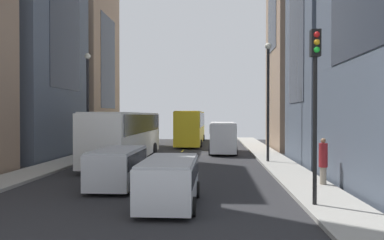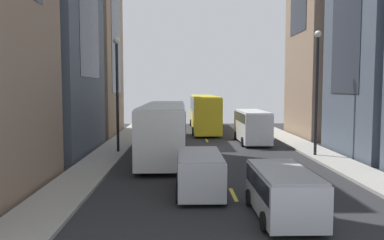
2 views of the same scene
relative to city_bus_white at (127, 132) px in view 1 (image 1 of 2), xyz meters
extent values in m
plane|color=#28282B|center=(3.21, 3.38, -2.01)|extent=(40.12, 40.12, 0.00)
cube|color=#9E9B93|center=(-3.75, 3.38, -1.93)|extent=(2.20, 44.00, 0.15)
cube|color=#9E9B93|center=(10.17, 3.38, -1.93)|extent=(2.20, 44.00, 0.15)
cube|color=yellow|center=(3.21, -9.22, -2.00)|extent=(0.16, 2.00, 0.01)
cube|color=yellow|center=(3.21, -0.82, -2.00)|extent=(0.16, 2.00, 0.01)
cube|color=yellow|center=(3.21, 7.58, -2.00)|extent=(0.16, 2.00, 0.01)
cube|color=yellow|center=(3.21, 15.98, -2.00)|extent=(0.16, 2.00, 0.01)
cube|color=yellow|center=(3.21, 24.38, -2.00)|extent=(0.16, 2.00, 0.01)
cube|color=#4C5666|center=(-8.17, 1.88, 9.33)|extent=(6.24, 9.77, 22.68)
cube|color=#1E232D|center=(-8.17, 1.88, 9.33)|extent=(6.30, 5.38, 12.47)
cube|color=#937760|center=(-8.81, 12.68, 6.67)|extent=(7.52, 9.04, 17.35)
cube|color=#1E232D|center=(-8.81, 12.68, 6.67)|extent=(7.60, 4.97, 9.54)
cube|color=#4C5666|center=(15.54, -0.16, 6.93)|extent=(8.13, 7.74, 17.88)
cube|color=#1E232D|center=(15.54, -0.16, 6.93)|extent=(8.21, 4.26, 9.84)
cube|color=silver|center=(0.00, 0.00, -0.23)|extent=(2.55, 12.63, 3.00)
cube|color=black|center=(0.00, 0.00, 0.62)|extent=(2.60, 11.62, 1.20)
cube|color=beige|center=(0.00, 0.00, 1.31)|extent=(2.45, 12.12, 0.08)
cylinder|color=black|center=(-1.17, 3.91, -1.51)|extent=(0.46, 1.00, 1.00)
cylinder|color=black|center=(1.17, 3.91, -1.51)|extent=(0.46, 1.00, 1.00)
cylinder|color=black|center=(-1.17, -3.91, -1.51)|extent=(0.46, 1.00, 1.00)
cylinder|color=black|center=(1.17, -3.91, -1.51)|extent=(0.46, 1.00, 1.00)
cube|color=yellow|center=(3.44, 15.91, -0.15)|extent=(2.45, 14.41, 3.30)
cube|color=black|center=(3.44, 15.91, 0.71)|extent=(2.50, 13.26, 1.48)
cube|color=gold|center=(3.44, 15.91, 1.54)|extent=(2.35, 13.84, 0.08)
cylinder|color=black|center=(2.32, 20.38, -1.63)|extent=(0.44, 0.76, 0.76)
cylinder|color=black|center=(4.57, 20.38, -1.63)|extent=(0.44, 0.76, 0.76)
cylinder|color=black|center=(2.32, 11.44, -1.63)|extent=(0.44, 0.76, 0.76)
cylinder|color=black|center=(4.57, 11.44, -1.63)|extent=(0.44, 0.76, 0.76)
cube|color=white|center=(6.71, 6.00, -0.66)|extent=(2.05, 6.10, 2.30)
cube|color=black|center=(6.71, 6.00, 0.09)|extent=(2.09, 5.62, 0.69)
cube|color=silver|center=(6.71, 6.00, 0.53)|extent=(1.97, 5.86, 0.08)
cylinder|color=black|center=(5.77, 7.89, -1.65)|extent=(0.37, 0.72, 0.72)
cylinder|color=black|center=(7.66, 7.89, -1.65)|extent=(0.37, 0.72, 0.72)
cylinder|color=black|center=(5.77, 4.11, -1.65)|extent=(0.37, 0.72, 0.72)
cylinder|color=black|center=(7.66, 4.11, -1.65)|extent=(0.37, 0.72, 0.72)
cube|color=#B7BABF|center=(1.84, -9.06, -1.11)|extent=(1.79, 4.11, 1.45)
cube|color=black|center=(1.84, -9.06, -0.74)|extent=(1.82, 3.78, 0.61)
cube|color=#9C9EA2|center=(1.84, -9.06, -0.35)|extent=(1.72, 3.95, 0.08)
cylinder|color=black|center=(1.01, -7.78, -1.70)|extent=(0.32, 0.62, 0.62)
cylinder|color=black|center=(2.66, -7.78, -1.70)|extent=(0.32, 0.62, 0.62)
cylinder|color=black|center=(1.01, -10.33, -1.70)|extent=(0.32, 0.62, 0.62)
cylinder|color=black|center=(2.66, -10.33, -1.70)|extent=(0.32, 0.62, 0.62)
cube|color=#B7BABF|center=(4.50, -12.08, -1.14)|extent=(1.80, 4.27, 1.39)
cube|color=black|center=(4.50, -12.08, -0.79)|extent=(1.84, 3.93, 0.58)
cube|color=#9C9EA2|center=(4.50, -12.08, -0.41)|extent=(1.73, 4.10, 0.08)
cylinder|color=black|center=(3.67, -10.76, -1.70)|extent=(0.32, 0.62, 0.62)
cylinder|color=black|center=(5.33, -10.76, -1.70)|extent=(0.32, 0.62, 0.62)
cylinder|color=black|center=(3.67, -13.40, -1.70)|extent=(0.32, 0.62, 0.62)
cylinder|color=black|center=(5.33, -13.40, -1.70)|extent=(0.32, 0.62, 0.62)
cylinder|color=gray|center=(10.82, -8.50, -1.48)|extent=(0.28, 0.28, 0.76)
cylinder|color=maroon|center=(10.82, -8.50, -0.58)|extent=(0.38, 0.38, 1.05)
sphere|color=#8C6647|center=(10.82, -8.50, 0.05)|extent=(0.22, 0.22, 0.22)
cylinder|color=black|center=(-3.00, 20.95, -1.43)|extent=(0.22, 0.22, 0.87)
cylinder|color=#336B38|center=(-3.00, 20.95, -0.41)|extent=(0.30, 0.30, 1.16)
sphere|color=beige|center=(-3.00, 20.95, 0.28)|extent=(0.22, 0.22, 0.22)
cylinder|color=black|center=(9.47, -12.21, 0.65)|extent=(0.14, 0.14, 5.01)
cube|color=black|center=(9.47, -12.21, 3.60)|extent=(0.32, 0.32, 0.90)
sphere|color=red|center=(9.47, -12.38, 3.86)|extent=(0.20, 0.20, 0.20)
sphere|color=orange|center=(9.47, -12.38, 3.60)|extent=(0.20, 0.20, 0.20)
sphere|color=green|center=(9.47, -12.38, 3.35)|extent=(0.20, 0.20, 0.20)
cylinder|color=black|center=(9.57, -0.52, 1.83)|extent=(0.18, 0.18, 7.38)
sphere|color=silver|center=(9.57, -0.52, 5.70)|extent=(0.44, 0.44, 0.44)
cylinder|color=black|center=(-3.15, 1.18, 1.70)|extent=(0.18, 0.18, 7.13)
sphere|color=silver|center=(-3.15, 1.18, 5.45)|extent=(0.44, 0.44, 0.44)
camera|label=1|loc=(6.10, -24.79, 1.17)|focal=34.16mm
camera|label=2|loc=(1.07, -25.06, 2.36)|focal=36.90mm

